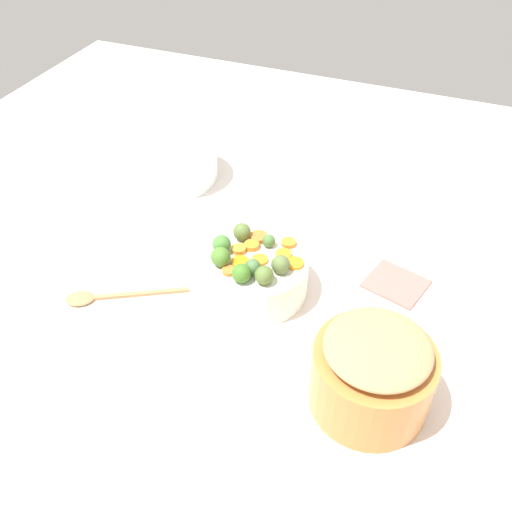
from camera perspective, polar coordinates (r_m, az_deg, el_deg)
The scene contains 24 objects.
tabletop at distance 1.26m, azimuth -0.31°, elevation -5.09°, with size 2.40×2.40×0.02m, color white.
serving_bowl_carrots at distance 1.25m, azimuth -0.00°, elevation -1.93°, with size 0.23×0.23×0.09m, color white.
metal_pot at distance 1.06m, azimuth 11.53°, elevation -11.98°, with size 0.22×0.22×0.13m, color #C57B3B.
stuffing_mound at distance 0.99m, azimuth 12.18°, elevation -9.02°, with size 0.19×0.19×0.04m, color tan.
carrot_slice_0 at distance 1.18m, azimuth -2.75°, elevation -1.50°, with size 0.03×0.03×0.01m, color orange.
carrot_slice_1 at distance 1.22m, azimuth 2.79°, elevation 0.17°, with size 0.04×0.04×0.01m, color orange.
carrot_slice_2 at distance 1.27m, azimuth 0.29°, elevation 1.92°, with size 0.04×0.04×0.01m, color orange.
carrot_slice_3 at distance 1.21m, azimuth 0.25°, elevation -0.33°, with size 0.04×0.04×0.01m, color orange.
carrot_slice_4 at distance 1.24m, azimuth -0.44°, elevation 1.07°, with size 0.03×0.03×0.01m, color orange.
carrot_slice_5 at distance 1.21m, azimuth -1.58°, elevation -0.63°, with size 0.04×0.04×0.01m, color orange.
carrot_slice_6 at distance 1.25m, azimuth 3.31°, elevation 1.32°, with size 0.03×0.03×0.01m, color orange.
carrot_slice_7 at distance 1.21m, azimuth 3.91°, elevation -0.74°, with size 0.04×0.04×0.01m, color orange.
carrot_slice_8 at distance 1.23m, azimuth -1.75°, elevation 0.67°, with size 0.03×0.03×0.01m, color orange.
brussels_sprout_0 at distance 1.26m, azimuth -1.43°, elevation 2.46°, with size 0.04×0.04×0.04m, color #597136.
brussels_sprout_1 at distance 1.24m, azimuth 1.25°, elevation 1.55°, with size 0.03×0.03×0.03m, color #4A753A.
brussels_sprout_2 at distance 1.18m, azimuth 2.49°, elevation -0.85°, with size 0.04×0.04×0.04m, color #5A723C.
brussels_sprout_3 at distance 1.19m, azimuth -3.60°, elevation -0.11°, with size 0.04×0.04×0.04m, color #4C7B2C.
brussels_sprout_4 at distance 1.23m, azimuth -3.49°, elevation 1.19°, with size 0.04×0.04×0.04m, color #488036.
brussels_sprout_5 at distance 1.17m, azimuth -0.23°, elevation -1.08°, with size 0.03×0.03×0.03m, color #4A6F3F.
brussels_sprout_6 at distance 1.16m, azimuth -1.48°, elevation -1.75°, with size 0.04×0.04×0.04m, color #427826.
brussels_sprout_7 at distance 1.15m, azimuth 0.82°, elevation -1.94°, with size 0.04×0.04×0.04m, color #577133.
wooden_spoon at distance 1.30m, azimuth -15.33°, elevation -4.00°, with size 0.25×0.16×0.01m.
casserole_dish at distance 1.62m, azimuth -8.33°, elevation 9.55°, with size 0.25×0.25×0.12m, color white.
dish_towel at distance 1.33m, azimuth 13.89°, elevation -2.71°, with size 0.13×0.11×0.01m, color #B66E64.
Camera 1 is at (-0.33, 0.80, 0.92)m, focal length 39.72 mm.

